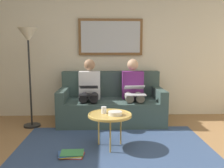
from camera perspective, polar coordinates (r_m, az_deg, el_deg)
wall_rear at (r=4.81m, az=-0.36°, el=8.00°), size 6.00×0.12×2.60m
area_rug at (r=3.32m, az=0.51°, el=-14.95°), size 2.60×1.80×0.01m
couch at (r=4.43m, az=-0.18°, el=-4.85°), size 1.85×0.90×0.90m
framed_mirror at (r=4.72m, az=-0.33°, el=11.04°), size 1.23×0.05×0.69m
coffee_table at (r=3.22m, az=-0.50°, el=-7.42°), size 0.58×0.58×0.47m
cup at (r=3.26m, az=-1.94°, el=-6.15°), size 0.07×0.07×0.09m
bowl at (r=3.17m, az=0.77°, el=-6.93°), size 0.18×0.18×0.05m
person_left at (r=4.34m, az=5.02°, el=-1.19°), size 0.38×0.58×1.14m
laptop_silver at (r=4.10m, az=5.42°, el=-1.53°), size 0.34×0.34×0.15m
person_right at (r=4.32m, az=-5.35°, el=-1.24°), size 0.38×0.58×1.14m
laptop_black at (r=4.08m, az=-5.56°, el=-1.53°), size 0.31×0.35×0.15m
magazine_stack at (r=3.13m, az=-9.59°, el=-16.03°), size 0.33×0.25×0.05m
standing_lamp at (r=4.24m, az=-19.16°, el=8.54°), size 0.32×0.32×1.66m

